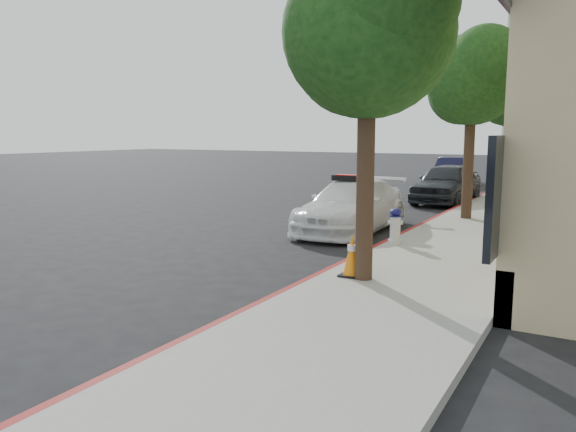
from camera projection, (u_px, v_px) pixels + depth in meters
The scene contains 11 objects.
ground at pixel (277, 249), 12.79m from camera, with size 120.00×120.00×0.00m, color black.
sidewalk at pixel (511, 207), 19.62m from camera, with size 3.20×50.00×0.15m, color gray.
curb_strip at pixel (466, 204), 20.38m from camera, with size 0.12×50.00×0.15m, color maroon.
tree_near at pixel (370, 30), 9.00m from camera, with size 2.92×2.82×5.62m.
tree_mid at pixel (473, 78), 15.90m from camera, with size 2.77×2.64×5.43m.
tree_far at pixel (515, 89), 22.75m from camera, with size 3.10×3.00×5.81m.
police_car at pixel (352, 206), 15.09m from camera, with size 2.05×4.78×1.52m.
parked_car_mid at pixel (447, 183), 21.16m from camera, with size 1.79×4.45×1.51m, color #22252A.
parked_car_far at pixel (452, 171), 28.77m from camera, with size 1.46×4.19×1.38m, color black.
fire_hydrant at pixel (395, 226), 12.64m from camera, with size 0.34×0.31×0.81m.
traffic_cone at pixel (352, 255), 9.76m from camera, with size 0.39×0.39×0.74m.
Camera 1 is at (6.40, -10.79, 2.63)m, focal length 35.00 mm.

